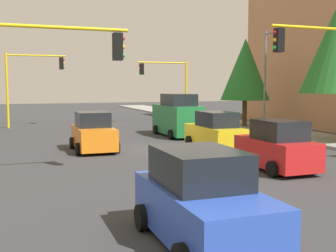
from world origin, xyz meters
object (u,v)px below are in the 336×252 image
at_px(traffic_signal_far_right, 31,75).
at_px(street_lamp_curbside, 268,70).
at_px(traffic_signal_near_left, 325,66).
at_px(car_orange, 93,133).
at_px(traffic_signal_near_right, 51,70).
at_px(car_blue, 202,202).
at_px(car_red, 277,147).
at_px(traffic_signal_far_left, 167,79).
at_px(delivery_van_green, 177,117).
at_px(car_yellow, 215,132).
at_px(tree_roadside_mid, 245,69).

relative_size(traffic_signal_far_right, street_lamp_curbside, 0.83).
bearing_deg(traffic_signal_near_left, car_orange, -125.57).
height_order(traffic_signal_near_right, car_blue, traffic_signal_near_right).
xyz_separation_m(car_blue, car_red, (-6.01, 5.95, -0.00)).
height_order(traffic_signal_near_right, traffic_signal_far_left, traffic_signal_far_left).
distance_m(delivery_van_green, car_yellow, 6.10).
relative_size(traffic_signal_far_left, tree_roadside_mid, 0.78).
distance_m(traffic_signal_near_left, traffic_signal_far_right, 23.04).
xyz_separation_m(street_lamp_curbside, car_red, (10.56, -6.48, -3.45)).
relative_size(traffic_signal_far_left, car_orange, 1.45).
distance_m(traffic_signal_near_right, car_red, 8.93).
bearing_deg(car_blue, car_yellow, 152.50).
bearing_deg(street_lamp_curbside, traffic_signal_near_left, -19.86).
bearing_deg(traffic_signal_far_left, car_orange, -33.03).
xyz_separation_m(traffic_signal_far_left, car_blue, (26.97, -8.89, -2.97)).
relative_size(traffic_signal_near_left, traffic_signal_far_right, 1.01).
bearing_deg(delivery_van_green, car_yellow, -2.50).
distance_m(traffic_signal_near_right, street_lamp_curbside, 17.70).
height_order(car_red, car_yellow, same).
distance_m(traffic_signal_far_left, tree_roadside_mid, 7.44).
relative_size(delivery_van_green, car_yellow, 1.17).
relative_size(traffic_signal_near_left, car_blue, 1.46).
distance_m(street_lamp_curbside, delivery_van_green, 6.94).
relative_size(traffic_signal_near_right, car_blue, 1.35).
distance_m(street_lamp_curbside, car_blue, 21.00).
xyz_separation_m(traffic_signal_near_right, traffic_signal_far_left, (-20.00, 11.32, 0.03)).
relative_size(street_lamp_curbside, delivery_van_green, 1.46).
relative_size(delivery_van_green, car_red, 1.32).
bearing_deg(traffic_signal_near_left, traffic_signal_far_right, -150.22).
distance_m(traffic_signal_near_left, car_red, 4.53).
xyz_separation_m(traffic_signal_near_left, delivery_van_green, (-10.70, -2.66, -2.87)).
height_order(traffic_signal_near_right, street_lamp_curbside, street_lamp_curbside).
relative_size(traffic_signal_near_left, tree_roadside_mid, 0.84).
bearing_deg(traffic_signal_far_right, traffic_signal_far_left, 90.00).
relative_size(traffic_signal_near_right, tree_roadside_mid, 0.78).
bearing_deg(traffic_signal_near_left, car_yellow, -147.63).
distance_m(traffic_signal_far_left, car_red, 21.37).
distance_m(traffic_signal_far_right, car_yellow, 17.87).
bearing_deg(traffic_signal_far_left, traffic_signal_far_right, -90.00).
distance_m(traffic_signal_far_left, traffic_signal_far_right, 11.38).
relative_size(traffic_signal_far_left, street_lamp_curbside, 0.78).
height_order(car_orange, car_yellow, same).
relative_size(traffic_signal_far_right, car_red, 1.59).
distance_m(traffic_signal_far_right, street_lamp_curbside, 18.18).
distance_m(traffic_signal_far_right, car_orange, 14.22).
xyz_separation_m(traffic_signal_far_left, tree_roadside_mid, (6.00, 4.34, 0.69)).
xyz_separation_m(tree_roadside_mid, car_yellow, (9.38, -7.20, -3.66)).
relative_size(traffic_signal_near_right, car_yellow, 1.31).
bearing_deg(traffic_signal_near_left, traffic_signal_near_right, -90.00).
xyz_separation_m(traffic_signal_near_left, car_blue, (6.97, -8.96, -3.25)).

